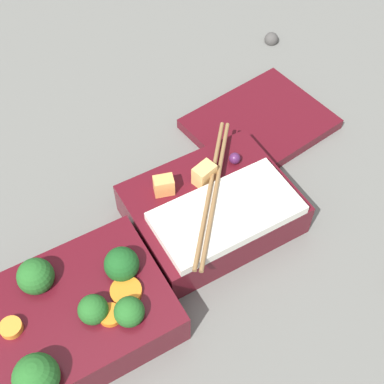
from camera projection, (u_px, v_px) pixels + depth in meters
name	position (u px, v px, depth m)	size (l,w,h in m)	color
ground_plane	(149.00, 267.00, 0.63)	(3.00, 3.00, 0.00)	slate
bento_tray_vegetable	(77.00, 314.00, 0.56)	(0.19, 0.15, 0.08)	#510F19
bento_tray_rice	(213.00, 209.00, 0.64)	(0.19, 0.17, 0.07)	#510F19
bento_lid	(260.00, 124.00, 0.76)	(0.19, 0.15, 0.02)	#510F19
pebble_1	(271.00, 39.00, 0.88)	(0.02, 0.02, 0.02)	#474442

